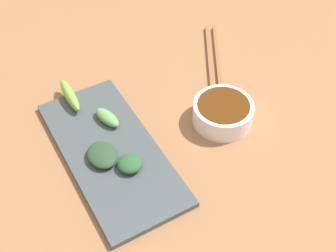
# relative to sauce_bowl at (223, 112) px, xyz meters

# --- Properties ---
(tabletop) EXTENTS (2.10, 2.10, 0.02)m
(tabletop) POSITION_rel_sauce_bowl_xyz_m (0.13, -0.03, -0.04)
(tabletop) COLOR #966842
(tabletop) RESTS_ON ground
(sauce_bowl) EXTENTS (0.12, 0.12, 0.05)m
(sauce_bowl) POSITION_rel_sauce_bowl_xyz_m (0.00, 0.00, 0.00)
(sauce_bowl) COLOR white
(sauce_bowl) RESTS_ON tabletop
(serving_plate) EXTENTS (0.17, 0.36, 0.01)m
(serving_plate) POSITION_rel_sauce_bowl_xyz_m (0.23, -0.04, -0.02)
(serving_plate) COLOR #424C4F
(serving_plate) RESTS_ON tabletop
(broccoli_stalk_0) EXTENTS (0.04, 0.07, 0.02)m
(broccoli_stalk_0) POSITION_rel_sauce_bowl_xyz_m (0.21, -0.10, -0.00)
(broccoli_stalk_0) COLOR #62A158
(broccoli_stalk_0) RESTS_ON serving_plate
(broccoli_leafy_1) EXTENTS (0.05, 0.05, 0.02)m
(broccoli_leafy_1) POSITION_rel_sauce_bowl_xyz_m (0.22, 0.02, -0.00)
(broccoli_leafy_1) COLOR #285831
(broccoli_leafy_1) RESTS_ON serving_plate
(broccoli_leafy_2) EXTENTS (0.06, 0.07, 0.02)m
(broccoli_leafy_2) POSITION_rel_sauce_bowl_xyz_m (0.25, -0.02, -0.00)
(broccoli_leafy_2) COLOR #29462C
(broccoli_leafy_2) RESTS_ON serving_plate
(broccoli_stalk_3) EXTENTS (0.02, 0.10, 0.03)m
(broccoli_stalk_3) POSITION_rel_sauce_bowl_xyz_m (0.25, -0.20, 0.00)
(broccoli_stalk_3) COLOR #76BB45
(broccoli_stalk_3) RESTS_ON serving_plate
(chopsticks) EXTENTS (0.14, 0.21, 0.01)m
(chopsticks) POSITION_rel_sauce_bowl_xyz_m (-0.10, -0.18, -0.02)
(chopsticks) COLOR brown
(chopsticks) RESTS_ON tabletop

